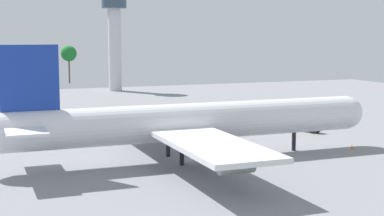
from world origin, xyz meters
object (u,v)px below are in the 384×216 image
object	(u,v)px
cargo_airplane	(190,122)
control_tower	(115,35)
fuel_truck	(310,127)
maintenance_van	(295,117)
safety_cone_nose	(352,147)

from	to	relation	value
cargo_airplane	control_tower	distance (m)	119.47
fuel_truck	maintenance_van	bearing A→B (deg)	69.93
cargo_airplane	maintenance_van	distance (m)	48.21
safety_cone_nose	control_tower	distance (m)	122.62
fuel_truck	safety_cone_nose	xyz separation A→B (m)	(-2.95, -17.88, -0.69)
maintenance_van	control_tower	world-z (taller)	control_tower
cargo_airplane	maintenance_van	world-z (taller)	cargo_airplane
cargo_airplane	fuel_truck	world-z (taller)	cargo_airplane
cargo_airplane	safety_cone_nose	world-z (taller)	cargo_airplane
safety_cone_nose	maintenance_van	bearing A→B (deg)	75.76
safety_cone_nose	fuel_truck	bearing A→B (deg)	80.63
cargo_airplane	safety_cone_nose	xyz separation A→B (m)	(29.80, -2.78, -5.74)
maintenance_van	safety_cone_nose	distance (m)	33.12
maintenance_van	safety_cone_nose	xyz separation A→B (m)	(-8.14, -32.10, -0.75)
fuel_truck	maintenance_van	size ratio (longest dim) A/B	1.05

